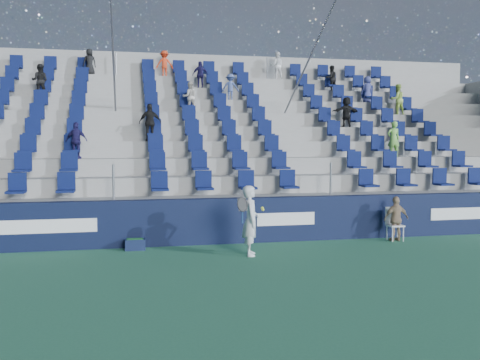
{
  "coord_description": "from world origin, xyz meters",
  "views": [
    {
      "loc": [
        -2.65,
        -10.64,
        2.66
      ],
      "look_at": [
        0.2,
        2.8,
        1.7
      ],
      "focal_mm": 40.0,
      "sensor_mm": 36.0,
      "label": 1
    }
  ],
  "objects": [
    {
      "name": "ball_bin",
      "position": [
        -2.48,
        2.75,
        0.15
      ],
      "size": [
        0.5,
        0.33,
        0.28
      ],
      "color": "#0F1838",
      "rests_on": "ground"
    },
    {
      "name": "sponsor_wall",
      "position": [
        0.0,
        3.15,
        0.6
      ],
      "size": [
        24.0,
        0.32,
        1.2
      ],
      "color": "black",
      "rests_on": "ground"
    },
    {
      "name": "line_judge",
      "position": [
        4.46,
        2.5,
        0.61
      ],
      "size": [
        0.72,
        0.32,
        1.22
      ],
      "primitive_type": "imported",
      "rotation": [
        0.0,
        0.0,
        3.17
      ],
      "color": "tan",
      "rests_on": "ground"
    },
    {
      "name": "grandstand",
      "position": [
        0.0,
        8.24,
        2.14
      ],
      "size": [
        24.0,
        8.17,
        6.63
      ],
      "color": "#9B9B96",
      "rests_on": "ground"
    },
    {
      "name": "line_judge_chair",
      "position": [
        4.46,
        2.64,
        0.52
      ],
      "size": [
        0.4,
        0.41,
        0.9
      ],
      "color": "white",
      "rests_on": "ground"
    },
    {
      "name": "tennis_player",
      "position": [
        0.18,
        1.52,
        0.83
      ],
      "size": [
        0.69,
        0.67,
        1.66
      ],
      "color": "silver",
      "rests_on": "ground"
    },
    {
      "name": "ground",
      "position": [
        0.0,
        0.0,
        0.0
      ],
      "size": [
        70.0,
        70.0,
        0.0
      ],
      "primitive_type": "plane",
      "color": "#327551",
      "rests_on": "ground"
    }
  ]
}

